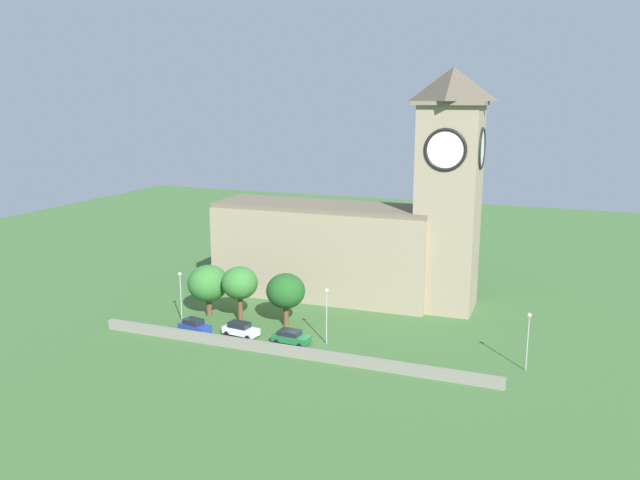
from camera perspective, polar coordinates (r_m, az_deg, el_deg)
name	(u,v)px	position (r m, az deg, el deg)	size (l,w,h in m)	color
ground_plane	(340,308)	(91.59, 1.77, -5.91)	(200.00, 200.00, 0.00)	#3D6633
church	(362,232)	(93.29, 3.65, 0.73)	(38.41, 10.92, 32.48)	gray
quay_barrier	(285,350)	(75.29, -3.07, -9.55)	(48.49, 0.70, 1.19)	gray
car_blue	(194,326)	(83.21, -10.86, -7.36)	(4.41, 2.70, 1.83)	#233D9E
car_white	(241,329)	(81.35, -6.92, -7.70)	(4.70, 2.46, 1.77)	silver
car_green	(291,337)	(78.59, -2.53, -8.41)	(4.57, 2.49, 1.63)	#1E6B38
streetlamp_west_end	(181,288)	(86.83, -12.03, -4.14)	(0.44, 0.44, 6.58)	#9EA0A5
streetlamp_west_mid	(327,307)	(77.28, 0.57, -5.83)	(0.44, 0.44, 6.78)	#9EA0A5
streetlamp_central	(528,332)	(73.24, 17.64, -7.63)	(0.44, 0.44, 6.44)	#9EA0A5
tree_churchyard	(208,283)	(88.48, -9.69, -3.74)	(5.42, 5.42, 6.90)	brown
tree_riverside_east	(240,283)	(85.50, -7.00, -3.75)	(4.70, 4.70, 7.28)	brown
tree_by_tower	(286,291)	(83.44, -3.00, -4.46)	(4.95, 4.95, 6.83)	brown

